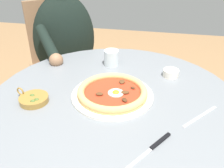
# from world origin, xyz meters

# --- Properties ---
(dining_table) EXTENTS (0.99, 0.99, 0.72)m
(dining_table) POSITION_xyz_m (0.00, 0.00, 0.57)
(dining_table) COLOR gray
(dining_table) RESTS_ON ground
(pizza_on_plate) EXTENTS (0.32, 0.32, 0.04)m
(pizza_on_plate) POSITION_xyz_m (-0.01, -0.00, 0.74)
(pizza_on_plate) COLOR white
(pizza_on_plate) RESTS_ON dining_table
(water_glass) EXTENTS (0.07, 0.07, 0.08)m
(water_glass) POSITION_xyz_m (-0.07, 0.27, 0.75)
(water_glass) COLOR silver
(water_glass) RESTS_ON dining_table
(steak_knife) EXTENTS (0.12, 0.17, 0.01)m
(steak_knife) POSITION_xyz_m (0.17, -0.24, 0.72)
(steak_knife) COLOR silver
(steak_knife) RESTS_ON dining_table
(ramekin_capers) EXTENTS (0.07, 0.07, 0.03)m
(ramekin_capers) POSITION_xyz_m (0.22, 0.21, 0.74)
(ramekin_capers) COLOR white
(ramekin_capers) RESTS_ON dining_table
(olive_pan) EXTENTS (0.13, 0.11, 0.05)m
(olive_pan) POSITION_xyz_m (-0.30, -0.10, 0.73)
(olive_pan) COLOR olive
(olive_pan) RESTS_ON dining_table
(fork_utensil) EXTENTS (0.13, 0.15, 0.00)m
(fork_utensil) POSITION_xyz_m (0.32, -0.07, 0.72)
(fork_utensil) COLOR #BCBCC1
(fork_utensil) RESTS_ON dining_table
(diner_person) EXTENTS (0.44, 0.58, 1.16)m
(diner_person) POSITION_xyz_m (-0.42, 0.56, 0.52)
(diner_person) COLOR #282833
(diner_person) RESTS_ON ground
(cafe_chair_diner) EXTENTS (0.59, 0.59, 0.92)m
(cafe_chair_diner) POSITION_xyz_m (-0.51, 0.68, 0.55)
(cafe_chair_diner) COLOR #957050
(cafe_chair_diner) RESTS_ON ground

